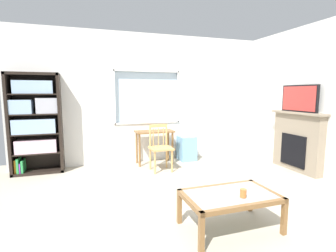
% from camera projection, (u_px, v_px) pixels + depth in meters
% --- Properties ---
extents(ground, '(6.46, 5.55, 0.02)m').
position_uv_depth(ground, '(182.00, 200.00, 3.64)').
color(ground, '#B2A893').
extents(wall_back_with_window, '(5.46, 0.15, 2.77)m').
position_uv_depth(wall_back_with_window, '(144.00, 99.00, 5.59)').
color(wall_back_with_window, white).
rests_on(wall_back_with_window, ground).
extents(wall_right, '(0.12, 4.75, 2.77)m').
position_uv_depth(wall_right, '(335.00, 100.00, 4.33)').
color(wall_right, white).
rests_on(wall_right, ground).
extents(bookshelf, '(0.90, 0.38, 1.88)m').
position_uv_depth(bookshelf, '(35.00, 121.00, 4.74)').
color(bookshelf, black).
rests_on(bookshelf, ground).
extents(desk_under_window, '(0.82, 0.39, 0.71)m').
position_uv_depth(desk_under_window, '(154.00, 137.00, 5.41)').
color(desk_under_window, brown).
rests_on(desk_under_window, ground).
extents(wooden_chair, '(0.43, 0.41, 0.90)m').
position_uv_depth(wooden_chair, '(160.00, 147.00, 4.93)').
color(wooden_chair, tan).
rests_on(wooden_chair, ground).
extents(plastic_drawer_unit, '(0.35, 0.40, 0.54)m').
position_uv_depth(plastic_drawer_unit, '(187.00, 148.00, 5.74)').
color(plastic_drawer_unit, '#72ADDB').
rests_on(plastic_drawer_unit, ground).
extents(fireplace, '(0.26, 1.18, 1.15)m').
position_uv_depth(fireplace, '(297.00, 141.00, 4.94)').
color(fireplace, gray).
rests_on(fireplace, ground).
extents(tv, '(0.06, 0.82, 0.51)m').
position_uv_depth(tv, '(299.00, 98.00, 4.82)').
color(tv, black).
rests_on(tv, fireplace).
extents(coffee_table, '(1.03, 0.63, 0.41)m').
position_uv_depth(coffee_table, '(230.00, 198.00, 2.81)').
color(coffee_table, '#8C9E99').
rests_on(coffee_table, ground).
extents(sippy_cup, '(0.07, 0.07, 0.09)m').
position_uv_depth(sippy_cup, '(243.00, 193.00, 2.71)').
color(sippy_cup, orange).
rests_on(sippy_cup, coffee_table).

